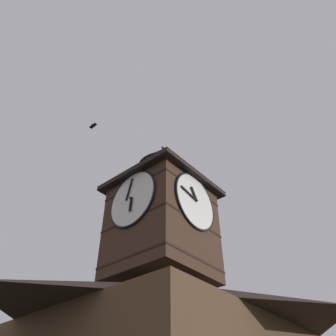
{
  "coord_description": "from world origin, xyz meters",
  "views": [
    {
      "loc": [
        12.57,
        7.04,
        1.92
      ],
      "look_at": [
        1.77,
        -2.23,
        13.24
      ],
      "focal_mm": 36.78,
      "sensor_mm": 36.0,
      "label": 1
    }
  ],
  "objects": [
    {
      "name": "flying_bird_high",
      "position": [
        4.56,
        -5.68,
        16.55
      ],
      "size": [
        0.27,
        0.56,
        0.15
      ],
      "color": "black"
    },
    {
      "name": "clock_tower",
      "position": [
        1.81,
        -2.58,
        10.35
      ],
      "size": [
        4.66,
        4.66,
        7.84
      ],
      "color": "#422B1E",
      "rests_on": "building_main"
    }
  ]
}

